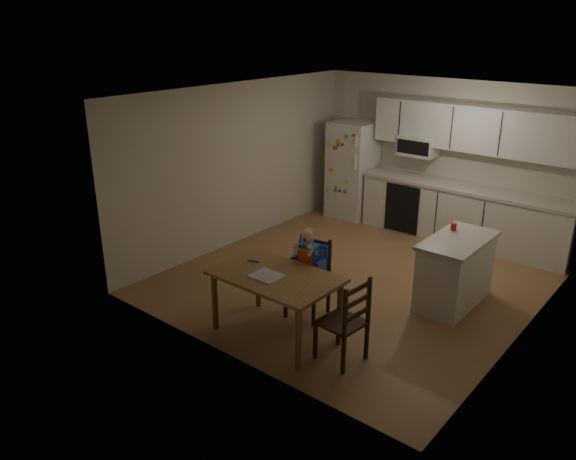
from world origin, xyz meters
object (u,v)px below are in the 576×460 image
(kitchen_island, at_px, (455,271))
(dining_table, at_px, (276,283))
(chair_side, at_px, (349,317))
(refrigerator, at_px, (353,170))
(red_cup, at_px, (454,226))
(chair_booster, at_px, (310,262))

(kitchen_island, xyz_separation_m, dining_table, (-1.22, -1.98, 0.20))
(kitchen_island, xyz_separation_m, chair_side, (-0.28, -1.94, 0.10))
(refrigerator, xyz_separation_m, chair_side, (2.59, -3.95, -0.31))
(refrigerator, relative_size, red_cup, 18.55)
(red_cup, relative_size, dining_table, 0.07)
(refrigerator, xyz_separation_m, kitchen_island, (2.87, -2.01, -0.41))
(chair_side, bearing_deg, dining_table, -82.37)
(kitchen_island, relative_size, red_cup, 12.86)
(kitchen_island, bearing_deg, chair_side, -98.18)
(kitchen_island, bearing_deg, chair_booster, -131.99)
(chair_booster, bearing_deg, refrigerator, 107.01)
(chair_booster, height_order, chair_side, chair_booster)
(refrigerator, bearing_deg, kitchen_island, -35.03)
(dining_table, relative_size, chair_side, 1.45)
(kitchen_island, relative_size, chair_booster, 1.05)
(red_cup, bearing_deg, chair_booster, -123.07)
(refrigerator, relative_size, kitchen_island, 1.44)
(refrigerator, distance_m, chair_booster, 3.76)
(red_cup, distance_m, chair_booster, 1.94)
(refrigerator, height_order, red_cup, refrigerator)
(kitchen_island, distance_m, dining_table, 2.34)
(dining_table, height_order, chair_booster, chair_booster)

